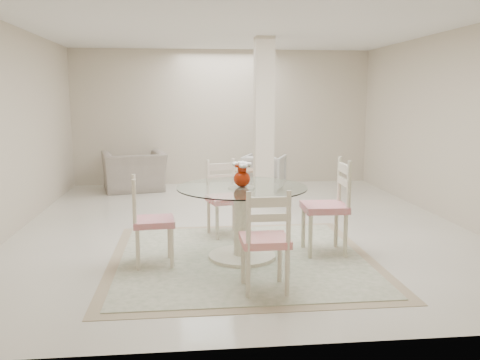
{
  "coord_description": "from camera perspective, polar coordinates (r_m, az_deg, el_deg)",
  "views": [
    {
      "loc": [
        -0.76,
        -6.85,
        1.77
      ],
      "look_at": [
        -0.17,
        -1.3,
        0.85
      ],
      "focal_mm": 38.0,
      "sensor_mm": 36.0,
      "label": 1
    }
  ],
  "objects": [
    {
      "name": "armchair_white",
      "position": [
        9.68,
        2.74,
        0.86
      ],
      "size": [
        0.95,
        0.97,
        0.68
      ],
      "primitive_type": "imported",
      "rotation": [
        0.0,
        0.0,
        2.76
      ],
      "color": "silver",
      "rests_on": "ground"
    },
    {
      "name": "dining_chair_north",
      "position": [
        6.49,
        -1.82,
        -1.37
      ],
      "size": [
        0.52,
        0.52,
        1.07
      ],
      "rotation": [
        0.0,
        0.0,
        0.26
      ],
      "color": "beige",
      "rests_on": "ground"
    },
    {
      "name": "recliner_taupe",
      "position": [
        9.82,
        -11.81,
        0.96
      ],
      "size": [
        1.32,
        1.21,
        0.74
      ],
      "primitive_type": "imported",
      "rotation": [
        0.0,
        0.0,
        3.36
      ],
      "color": "gray",
      "rests_on": "ground"
    },
    {
      "name": "ground",
      "position": [
        7.11,
        0.21,
        -5.05
      ],
      "size": [
        7.0,
        7.0,
        0.0
      ],
      "primitive_type": "plane",
      "color": "white",
      "rests_on": "ground"
    },
    {
      "name": "column",
      "position": [
        8.25,
        2.68,
        6.43
      ],
      "size": [
        0.3,
        0.3,
        2.7
      ],
      "primitive_type": "cube",
      "color": "beige",
      "rests_on": "ground"
    },
    {
      "name": "side_table",
      "position": [
        9.09,
        0.57,
        -0.43
      ],
      "size": [
        0.47,
        0.47,
        0.49
      ],
      "color": "tan",
      "rests_on": "ground"
    },
    {
      "name": "dining_chair_west",
      "position": [
        5.39,
        -10.43,
        -3.83
      ],
      "size": [
        0.46,
        0.46,
        1.05
      ],
      "rotation": [
        0.0,
        0.0,
        1.67
      ],
      "color": "beige",
      "rests_on": "ground"
    },
    {
      "name": "area_rug",
      "position": [
        5.66,
        0.22,
        -8.78
      ],
      "size": [
        2.88,
        2.88,
        0.02
      ],
      "color": "tan",
      "rests_on": "ground"
    },
    {
      "name": "dining_chair_east",
      "position": [
        5.79,
        10.22,
        -2.15
      ],
      "size": [
        0.49,
        0.49,
        1.19
      ],
      "rotation": [
        0.0,
        0.0,
        -1.6
      ],
      "color": "beige",
      "rests_on": "ground"
    },
    {
      "name": "dining_table",
      "position": [
        5.54,
        0.22,
        -4.8
      ],
      "size": [
        1.4,
        1.4,
        0.81
      ],
      "rotation": [
        0.0,
        0.0,
        0.11
      ],
      "color": "#F3EAC7",
      "rests_on": "ground"
    },
    {
      "name": "dining_chair_south",
      "position": [
        4.55,
        2.94,
        -6.02
      ],
      "size": [
        0.43,
        0.43,
        1.07
      ],
      "rotation": [
        0.0,
        0.0,
        3.15
      ],
      "color": "beige",
      "rests_on": "ground"
    },
    {
      "name": "room_shell",
      "position": [
        6.89,
        0.22,
        10.07
      ],
      "size": [
        6.02,
        7.02,
        2.71
      ],
      "color": "beige",
      "rests_on": "ground"
    },
    {
      "name": "red_vase",
      "position": [
        5.44,
        0.26,
        0.72
      ],
      "size": [
        0.21,
        0.2,
        0.28
      ],
      "color": "#A11E04",
      "rests_on": "dining_table"
    }
  ]
}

